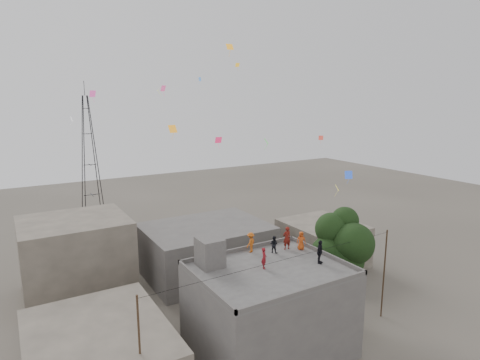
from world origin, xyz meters
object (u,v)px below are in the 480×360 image
object	(u,v)px
person_dark_adult	(320,252)
transmission_tower	(89,158)
tree	(342,247)
stair_head_box	(210,252)
person_red_adult	(287,238)

from	to	relation	value
person_dark_adult	transmission_tower	bearing A→B (deg)	67.67
tree	person_dark_adult	bearing A→B (deg)	-157.83
stair_head_box	tree	world-z (taller)	tree
tree	person_dark_adult	world-z (taller)	tree
stair_head_box	person_dark_adult	bearing A→B (deg)	-27.45
stair_head_box	tree	bearing A→B (deg)	-10.74
person_dark_adult	person_red_adult	bearing A→B (deg)	62.59
transmission_tower	person_dark_adult	size ratio (longest dim) A/B	11.92
person_dark_adult	stair_head_box	bearing A→B (deg)	119.68
stair_head_box	tree	size ratio (longest dim) A/B	0.22
person_red_adult	person_dark_adult	size ratio (longest dim) A/B	1.07
person_dark_adult	tree	bearing A→B (deg)	-10.69
person_red_adult	person_dark_adult	distance (m)	3.37
tree	person_red_adult	bearing A→B (deg)	155.88
person_red_adult	tree	bearing A→B (deg)	161.20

